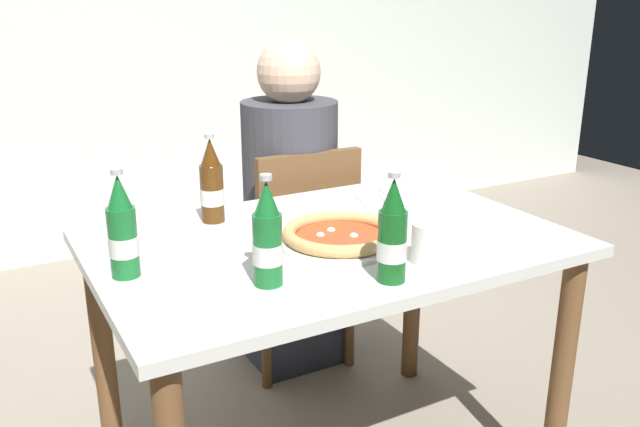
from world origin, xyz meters
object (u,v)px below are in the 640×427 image
Objects in this scene: diner_seated at (291,215)px; beer_bottle_left at (212,185)px; beer_bottle_extra at (392,236)px; paper_cup at (426,243)px; dining_table_main at (329,277)px; chair_behind_table at (297,246)px; napkin_with_cutlery at (390,200)px; beer_bottle_center at (267,239)px; pizza_margherita_near at (339,236)px; beer_bottle_right at (122,232)px.

beer_bottle_left is at bearing -137.83° from diner_seated.
paper_cup is at bearing 20.23° from beer_bottle_extra.
chair_behind_table is (0.21, 0.61, -0.15)m from dining_table_main.
beer_bottle_center is at bearing -146.80° from napkin_with_cutlery.
pizza_margherita_near is at bearing 86.74° from beer_bottle_extra.
beer_bottle_right is at bearing -167.47° from napkin_with_cutlery.
beer_bottle_center is 2.60× the size of paper_cup.
napkin_with_cutlery is (0.32, 0.19, 0.12)m from dining_table_main.
beer_bottle_center is 0.33m from beer_bottle_right.
napkin_with_cutlery is (0.58, 0.38, -0.10)m from beer_bottle_center.
beer_bottle_left is 1.00× the size of beer_bottle_center.
beer_bottle_center is at bearing 61.45° from chair_behind_table.
beer_bottle_right reaches higher than napkin_with_cutlery.
diner_seated is at bearing -90.77° from chair_behind_table.
beer_bottle_right is at bearing -179.92° from dining_table_main.
diner_seated is 0.77m from pizza_margherita_near.
chair_behind_table reaches higher than napkin_with_cutlery.
beer_bottle_extra is 0.15m from paper_cup.
napkin_with_cutlery is (0.54, -0.08, -0.10)m from beer_bottle_left.
pizza_margherita_near is 0.53m from beer_bottle_right.
beer_bottle_right is (-0.30, -0.27, 0.00)m from beer_bottle_left.
diner_seated is 1.02m from beer_bottle_center.
diner_seated is at bearing 60.87° from beer_bottle_center.
paper_cup is (0.38, -0.06, -0.06)m from beer_bottle_center.
beer_bottle_right is 1.10× the size of napkin_with_cutlery.
napkin_with_cutlery is at bearing 30.27° from dining_table_main.
beer_bottle_center is (-0.47, -0.80, 0.37)m from chair_behind_table.
napkin_with_cutlery is 0.49m from paper_cup.
chair_behind_table is at bearing 83.71° from paper_cup.
napkin_with_cutlery is (0.11, -0.42, 0.27)m from chair_behind_table.
beer_bottle_extra is at bearing -93.26° from pizza_margherita_near.
beer_bottle_extra reaches higher than dining_table_main.
beer_bottle_center and beer_bottle_extra have the same top height.
diner_seated is (0.00, 0.05, 0.10)m from chair_behind_table.
paper_cup is at bearing -65.91° from dining_table_main.
napkin_with_cutlery is (0.32, 0.24, -0.02)m from pizza_margherita_near.
paper_cup reaches higher than pizza_margherita_near.
pizza_margherita_near is 0.31m from beer_bottle_center.
napkin_with_cutlery is 2.36× the size of paper_cup.
diner_seated reaches higher than beer_bottle_extra.
dining_table_main is 0.57m from beer_bottle_right.
napkin_with_cutlery reaches higher than dining_table_main.
beer_bottle_right is 0.69m from paper_cup.
beer_bottle_right is at bearing 174.07° from pizza_margherita_near.
beer_bottle_left is 1.00× the size of beer_bottle_right.
beer_bottle_extra is (-0.23, -0.97, 0.27)m from diner_seated.
beer_bottle_right is (-0.26, 0.19, 0.00)m from beer_bottle_center.
beer_bottle_extra is 1.10× the size of napkin_with_cutlery.
beer_bottle_left is (-0.22, 0.27, 0.22)m from dining_table_main.
pizza_margherita_near is 1.28× the size of beer_bottle_right.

